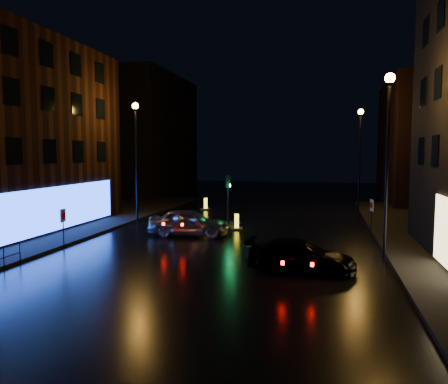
{
  "coord_description": "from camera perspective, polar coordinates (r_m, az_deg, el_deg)",
  "views": [
    {
      "loc": [
        5.12,
        -14.49,
        4.9
      ],
      "look_at": [
        -0.16,
        8.32,
        2.8
      ],
      "focal_mm": 35.0,
      "sensor_mm": 36.0,
      "label": 1
    }
  ],
  "objects": [
    {
      "name": "ground",
      "position": [
        16.13,
        -6.27,
        -12.59
      ],
      "size": [
        120.0,
        120.0,
        0.0
      ],
      "primitive_type": "plane",
      "color": "black",
      "rests_on": "ground"
    },
    {
      "name": "pavement_left",
      "position": [
        29.91,
        -27.04,
        -4.72
      ],
      "size": [
        12.0,
        44.0,
        0.15
      ],
      "primitive_type": "cube",
      "color": "black",
      "rests_on": "ground"
    },
    {
      "name": "building_far_left",
      "position": [
        53.85,
        -10.14,
        7.28
      ],
      "size": [
        8.0,
        16.0,
        14.0
      ],
      "primitive_type": "cube",
      "color": "black",
      "rests_on": "ground"
    },
    {
      "name": "building_far_right",
      "position": [
        47.54,
        25.18,
        5.97
      ],
      "size": [
        8.0,
        14.0,
        12.0
      ],
      "primitive_type": "cube",
      "color": "black",
      "rests_on": "ground"
    },
    {
      "name": "street_lamp_lfar",
      "position": [
        31.29,
        -11.42,
        6.24
      ],
      "size": [
        0.44,
        0.44,
        8.37
      ],
      "color": "black",
      "rests_on": "ground"
    },
    {
      "name": "street_lamp_rnear",
      "position": [
        20.67,
        20.63,
        6.64
      ],
      "size": [
        0.44,
        0.44,
        8.37
      ],
      "color": "black",
      "rests_on": "ground"
    },
    {
      "name": "street_lamp_rfar",
      "position": [
        36.59,
        17.34,
        5.93
      ],
      "size": [
        0.44,
        0.44,
        8.37
      ],
      "color": "black",
      "rests_on": "ground"
    },
    {
      "name": "traffic_signal",
      "position": [
        29.51,
        0.53,
        -3.45
      ],
      "size": [
        1.4,
        2.4,
        3.45
      ],
      "color": "black",
      "rests_on": "ground"
    },
    {
      "name": "silver_hatchback",
      "position": [
        25.97,
        -4.61,
        -3.98
      ],
      "size": [
        4.82,
        2.25,
        1.6
      ],
      "primitive_type": "imported",
      "rotation": [
        0.0,
        0.0,
        1.65
      ],
      "color": "#A6A9AE",
      "rests_on": "ground"
    },
    {
      "name": "dark_sedan",
      "position": [
        18.5,
        10.0,
        -8.23
      ],
      "size": [
        4.55,
        1.95,
        1.31
      ],
      "primitive_type": "imported",
      "rotation": [
        0.0,
        0.0,
        1.54
      ],
      "color": "black",
      "rests_on": "ground"
    },
    {
      "name": "bollard_near",
      "position": [
        28.18,
        1.66,
        -4.45
      ],
      "size": [
        1.0,
        1.27,
        0.98
      ],
      "rotation": [
        0.0,
        0.0,
        0.25
      ],
      "color": "black",
      "rests_on": "ground"
    },
    {
      "name": "bollard_far",
      "position": [
        37.92,
        -2.41,
        -1.97
      ],
      "size": [
        0.83,
        1.19,
        1.0
      ],
      "rotation": [
        0.0,
        0.0,
        0.07
      ],
      "color": "black",
      "rests_on": "ground"
    },
    {
      "name": "road_sign_left",
      "position": [
        23.82,
        -20.28,
        -3.31
      ],
      "size": [
        0.1,
        0.5,
        2.05
      ],
      "rotation": [
        0.0,
        0.0,
        0.1
      ],
      "color": "black",
      "rests_on": "ground"
    },
    {
      "name": "road_sign_right",
      "position": [
        27.63,
        18.72,
        -2.03
      ],
      "size": [
        0.17,
        0.51,
        2.12
      ],
      "rotation": [
        0.0,
        0.0,
        3.38
      ],
      "color": "black",
      "rests_on": "ground"
    }
  ]
}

